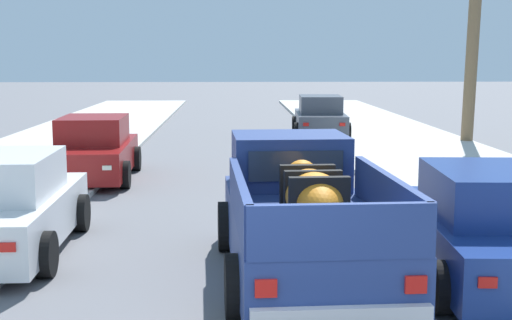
% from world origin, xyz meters
% --- Properties ---
extents(sidewalk_left, '(5.17, 60.00, 0.12)m').
position_xyz_m(sidewalk_left, '(-5.66, 12.00, 0.06)').
color(sidewalk_left, beige).
rests_on(sidewalk_left, ground).
extents(sidewalk_right, '(5.17, 60.00, 0.12)m').
position_xyz_m(sidewalk_right, '(5.66, 12.00, 0.06)').
color(sidewalk_right, beige).
rests_on(sidewalk_right, ground).
extents(curb_left, '(0.16, 60.00, 0.10)m').
position_xyz_m(curb_left, '(-4.48, 12.00, 0.05)').
color(curb_left, silver).
rests_on(curb_left, ground).
extents(curb_right, '(0.16, 60.00, 0.10)m').
position_xyz_m(curb_right, '(4.48, 12.00, 0.05)').
color(curb_right, silver).
rests_on(curb_right, ground).
extents(pickup_truck, '(2.38, 5.29, 1.80)m').
position_xyz_m(pickup_truck, '(0.89, 4.38, 0.81)').
color(pickup_truck, navy).
rests_on(pickup_truck, ground).
extents(car_left_near, '(2.13, 4.31, 1.54)m').
position_xyz_m(car_left_near, '(-3.45, 12.28, 0.71)').
color(car_left_near, maroon).
rests_on(car_left_near, ground).
extents(car_right_near, '(2.21, 4.34, 1.54)m').
position_xyz_m(car_right_near, '(3.36, 4.05, 0.71)').
color(car_right_near, navy).
rests_on(car_right_near, ground).
extents(car_left_mid, '(2.10, 4.29, 1.54)m').
position_xyz_m(car_left_mid, '(-3.53, 5.65, 0.71)').
color(car_left_mid, silver).
rests_on(car_left_mid, ground).
extents(car_left_far, '(2.20, 4.33, 1.54)m').
position_xyz_m(car_left_far, '(3.28, 21.59, 0.71)').
color(car_left_far, '#474C56').
rests_on(car_left_far, ground).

